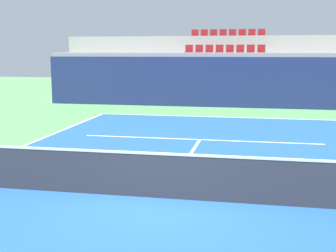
% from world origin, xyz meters
% --- Properties ---
extents(ground_plane, '(80.00, 80.00, 0.00)m').
position_xyz_m(ground_plane, '(0.00, 0.00, 0.00)').
color(ground_plane, '#4C8C4C').
extents(court_surface, '(11.00, 24.00, 0.01)m').
position_xyz_m(court_surface, '(0.00, 0.00, 0.01)').
color(court_surface, '#1E4C99').
rests_on(court_surface, ground_plane).
extents(baseline_far, '(11.00, 0.10, 0.00)m').
position_xyz_m(baseline_far, '(0.00, 11.95, 0.01)').
color(baseline_far, white).
rests_on(baseline_far, court_surface).
extents(service_line_far, '(8.26, 0.10, 0.00)m').
position_xyz_m(service_line_far, '(0.00, 6.40, 0.01)').
color(service_line_far, white).
rests_on(service_line_far, court_surface).
extents(centre_service_line, '(0.10, 6.40, 0.00)m').
position_xyz_m(centre_service_line, '(0.00, 3.20, 0.01)').
color(centre_service_line, white).
rests_on(centre_service_line, court_surface).
extents(back_wall, '(19.74, 0.30, 2.72)m').
position_xyz_m(back_wall, '(0.00, 15.82, 1.36)').
color(back_wall, navy).
rests_on(back_wall, ground_plane).
extents(stands_tier_lower, '(19.74, 2.40, 2.95)m').
position_xyz_m(stands_tier_lower, '(0.00, 17.17, 1.47)').
color(stands_tier_lower, '#9E9E99').
rests_on(stands_tier_lower, ground_plane).
extents(stands_tier_upper, '(19.74, 2.40, 3.92)m').
position_xyz_m(stands_tier_upper, '(0.00, 19.57, 1.96)').
color(stands_tier_upper, '#9E9E99').
rests_on(stands_tier_upper, ground_plane).
extents(seating_row_lower, '(4.52, 0.44, 0.44)m').
position_xyz_m(seating_row_lower, '(0.00, 17.27, 3.07)').
color(seating_row_lower, maroon).
rests_on(seating_row_lower, stands_tier_lower).
extents(seating_row_upper, '(4.52, 0.44, 0.44)m').
position_xyz_m(seating_row_upper, '(0.00, 19.67, 4.04)').
color(seating_row_upper, maroon).
rests_on(seating_row_upper, stands_tier_upper).
extents(tennis_net, '(11.08, 0.08, 1.07)m').
position_xyz_m(tennis_net, '(0.00, 0.00, 0.51)').
color(tennis_net, black).
rests_on(tennis_net, court_surface).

